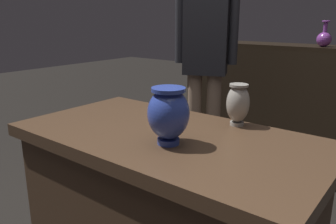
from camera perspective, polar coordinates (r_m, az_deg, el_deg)
The scene contains 6 objects.
display_plinth at distance 1.49m, azimuth -0.06°, elevation -18.14°, with size 1.20×0.64×0.80m.
back_display_shelf at distance 3.34m, azimuth 23.91°, elevation 1.53°, with size 2.60×0.40×0.99m.
vase_centerpiece at distance 1.17m, azimuth 0.07°, elevation -0.24°, with size 0.15×0.15×0.20m.
vase_tall_behind at distance 1.41m, azimuth 11.63°, elevation 1.44°, with size 0.09×0.09×0.17m.
shelf_vase_center at distance 3.19m, azimuth 24.68°, elevation 11.14°, with size 0.12×0.12×0.21m.
visitor_near_left at distance 2.61m, azimuth 6.30°, elevation 9.77°, with size 0.44×0.29×1.64m.
Camera 1 is at (0.76, -0.97, 1.23)m, focal length 36.41 mm.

